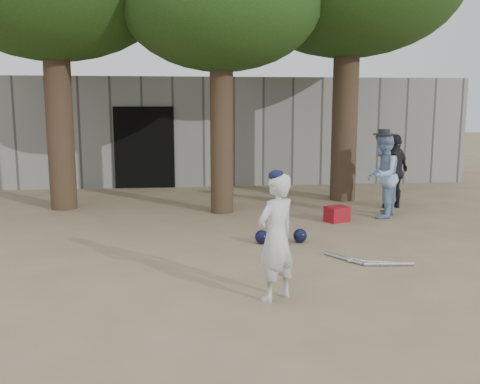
{
  "coord_description": "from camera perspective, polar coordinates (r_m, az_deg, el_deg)",
  "views": [
    {
      "loc": [
        -0.34,
        -6.86,
        2.24
      ],
      "look_at": [
        0.6,
        1.0,
        0.95
      ],
      "focal_mm": 40.0,
      "sensor_mm": 36.0,
      "label": 1
    }
  ],
  "objects": [
    {
      "name": "red_bag",
      "position": [
        10.54,
        10.31,
        -2.33
      ],
      "size": [
        0.51,
        0.46,
        0.3
      ],
      "primitive_type": "cube",
      "rotation": [
        0.0,
        0.0,
        0.4
      ],
      "color": "maroon",
      "rests_on": "ground"
    },
    {
      "name": "spectator_blue",
      "position": [
        11.03,
        14.93,
        1.71
      ],
      "size": [
        0.99,
        1.05,
        1.7
      ],
      "primitive_type": "imported",
      "rotation": [
        0.0,
        0.0,
        4.13
      ],
      "color": "#83A1CB",
      "rests_on": "ground"
    },
    {
      "name": "bat_pile",
      "position": [
        7.94,
        13.27,
        -7.18
      ],
      "size": [
        1.11,
        0.74,
        0.06
      ],
      "color": "#B8B8C0",
      "rests_on": "ground"
    },
    {
      "name": "helmet_row",
      "position": [
        8.81,
        4.41,
        -4.74
      ],
      "size": [
        0.87,
        0.26,
        0.23
      ],
      "color": "black",
      "rests_on": "ground"
    },
    {
      "name": "boy_player",
      "position": [
        6.15,
        3.87,
        -4.87
      ],
      "size": [
        0.65,
        0.6,
        1.48
      ],
      "primitive_type": "imported",
      "rotation": [
        0.0,
        0.0,
        3.76
      ],
      "color": "silver",
      "rests_on": "ground"
    },
    {
      "name": "back_building",
      "position": [
        17.22,
        -5.71,
        6.76
      ],
      "size": [
        16.0,
        5.24,
        3.0
      ],
      "color": "gray",
      "rests_on": "ground"
    },
    {
      "name": "spectator_dark",
      "position": [
        12.13,
        16.2,
        2.13
      ],
      "size": [
        0.99,
        0.9,
        1.62
      ],
      "primitive_type": "imported",
      "rotation": [
        0.0,
        0.0,
        3.81
      ],
      "color": "black",
      "rests_on": "ground"
    },
    {
      "name": "ground",
      "position": [
        7.23,
        -3.83,
        -8.83
      ],
      "size": [
        70.0,
        70.0,
        0.0
      ],
      "primitive_type": "plane",
      "color": "#937C5E",
      "rests_on": "ground"
    }
  ]
}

